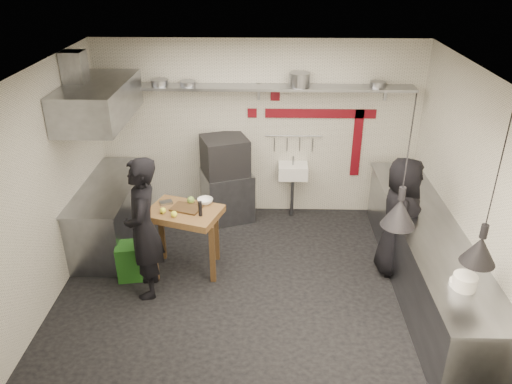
{
  "coord_description": "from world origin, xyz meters",
  "views": [
    {
      "loc": [
        0.15,
        -5.32,
        4.02
      ],
      "look_at": [
        0.0,
        0.3,
        1.21
      ],
      "focal_mm": 35.0,
      "sensor_mm": 36.0,
      "label": 1
    }
  ],
  "objects_px": {
    "oven_stand": "(227,195)",
    "green_bin": "(130,261)",
    "prep_table": "(186,240)",
    "chef_left": "(144,229)",
    "chef_right": "(400,217)",
    "combi_oven": "(225,156)"
  },
  "relations": [
    {
      "from": "combi_oven",
      "to": "green_bin",
      "type": "xyz_separation_m",
      "value": [
        -1.15,
        -1.65,
        -0.84
      ]
    },
    {
      "from": "oven_stand",
      "to": "green_bin",
      "type": "relative_size",
      "value": 1.6
    },
    {
      "from": "chef_left",
      "to": "chef_right",
      "type": "relative_size",
      "value": 1.12
    },
    {
      "from": "oven_stand",
      "to": "chef_left",
      "type": "bearing_deg",
      "value": -133.73
    },
    {
      "from": "prep_table",
      "to": "chef_left",
      "type": "relative_size",
      "value": 0.5
    },
    {
      "from": "prep_table",
      "to": "chef_right",
      "type": "distance_m",
      "value": 2.84
    },
    {
      "from": "oven_stand",
      "to": "green_bin",
      "type": "bearing_deg",
      "value": -145.21
    },
    {
      "from": "chef_right",
      "to": "green_bin",
      "type": "bearing_deg",
      "value": 105.38
    },
    {
      "from": "chef_left",
      "to": "combi_oven",
      "type": "bearing_deg",
      "value": 148.3
    },
    {
      "from": "oven_stand",
      "to": "prep_table",
      "type": "distance_m",
      "value": 1.54
    },
    {
      "from": "green_bin",
      "to": "prep_table",
      "type": "height_order",
      "value": "prep_table"
    },
    {
      "from": "green_bin",
      "to": "prep_table",
      "type": "relative_size",
      "value": 0.54
    },
    {
      "from": "prep_table",
      "to": "chef_right",
      "type": "relative_size",
      "value": 0.56
    },
    {
      "from": "chef_left",
      "to": "green_bin",
      "type": "bearing_deg",
      "value": -140.36
    },
    {
      "from": "prep_table",
      "to": "chef_left",
      "type": "height_order",
      "value": "chef_left"
    },
    {
      "from": "oven_stand",
      "to": "combi_oven",
      "type": "distance_m",
      "value": 0.69
    },
    {
      "from": "oven_stand",
      "to": "chef_left",
      "type": "xyz_separation_m",
      "value": [
        -0.86,
        -1.96,
        0.52
      ]
    },
    {
      "from": "oven_stand",
      "to": "combi_oven",
      "type": "height_order",
      "value": "combi_oven"
    },
    {
      "from": "combi_oven",
      "to": "prep_table",
      "type": "relative_size",
      "value": 0.71
    },
    {
      "from": "combi_oven",
      "to": "prep_table",
      "type": "bearing_deg",
      "value": -126.28
    },
    {
      "from": "green_bin",
      "to": "chef_right",
      "type": "bearing_deg",
      "value": 4.1
    },
    {
      "from": "green_bin",
      "to": "prep_table",
      "type": "distance_m",
      "value": 0.79
    }
  ]
}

